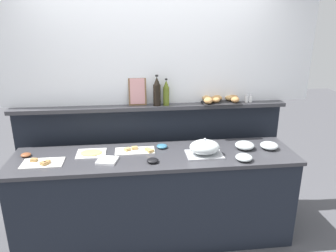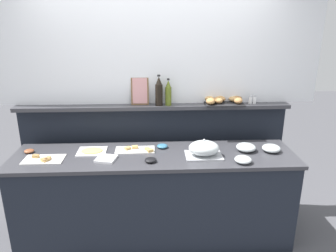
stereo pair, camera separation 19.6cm
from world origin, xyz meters
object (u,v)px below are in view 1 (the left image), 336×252
at_px(condiment_bowl_dark, 26,155).
at_px(bread_basket, 220,99).
at_px(glass_bowl_medium, 245,146).
at_px(olive_oil_bottle, 166,93).
at_px(sandwich_platter_front, 42,163).
at_px(framed_picture, 137,91).
at_px(glass_bowl_large, 269,146).
at_px(serving_cloche, 205,148).
at_px(condiment_bowl_red, 162,146).
at_px(salt_shaker, 247,98).
at_px(sandwich_platter_rear, 136,150).
at_px(pepper_shaker, 251,98).
at_px(glass_bowl_small, 244,158).
at_px(cold_cuts_platter, 91,153).
at_px(condiment_bowl_cream, 153,160).
at_px(napkin_stack, 107,160).
at_px(wine_bottle_dark, 157,92).

xyz_separation_m(condiment_bowl_dark, bread_basket, (1.93, 0.34, 0.39)).
bearing_deg(glass_bowl_medium, olive_oil_bottle, 152.83).
distance_m(sandwich_platter_front, framed_picture, 1.14).
relative_size(glass_bowl_large, olive_oil_bottle, 0.63).
bearing_deg(serving_cloche, condiment_bowl_red, 150.27).
relative_size(sandwich_platter_front, salt_shaker, 4.12).
xyz_separation_m(condiment_bowl_dark, framed_picture, (1.06, 0.37, 0.49)).
bearing_deg(bread_basket, serving_cloche, -118.56).
xyz_separation_m(sandwich_platter_rear, pepper_shaker, (1.23, 0.33, 0.40)).
bearing_deg(pepper_shaker, salt_shaker, 180.00).
xyz_separation_m(glass_bowl_small, framed_picture, (-0.92, 0.69, 0.48)).
height_order(glass_bowl_large, pepper_shaker, pepper_shaker).
distance_m(cold_cuts_platter, condiment_bowl_dark, 0.60).
bearing_deg(sandwich_platter_front, condiment_bowl_cream, -5.17).
distance_m(condiment_bowl_cream, napkin_stack, 0.41).
relative_size(cold_cuts_platter, condiment_bowl_cream, 2.55).
bearing_deg(condiment_bowl_red, condiment_bowl_dark, -177.51).
xyz_separation_m(serving_cloche, napkin_stack, (-0.90, -0.04, -0.06)).
distance_m(serving_cloche, napkin_stack, 0.90).
bearing_deg(sandwich_platter_front, cold_cuts_platter, 22.01).
bearing_deg(bread_basket, wine_bottle_dark, -177.16).
distance_m(serving_cloche, pepper_shaker, 0.84).
distance_m(condiment_bowl_red, napkin_stack, 0.58).
bearing_deg(salt_shaker, glass_bowl_large, -75.06).
bearing_deg(condiment_bowl_cream, napkin_stack, 170.88).
bearing_deg(olive_oil_bottle, framed_picture, 170.44).
distance_m(glass_bowl_small, condiment_bowl_red, 0.80).
height_order(cold_cuts_platter, glass_bowl_medium, glass_bowl_medium).
xyz_separation_m(glass_bowl_small, olive_oil_bottle, (-0.63, 0.64, 0.46)).
height_order(sandwich_platter_front, glass_bowl_small, glass_bowl_small).
xyz_separation_m(serving_cloche, glass_bowl_medium, (0.43, 0.10, -0.04)).
bearing_deg(condiment_bowl_cream, pepper_shaker, 28.51).
relative_size(cold_cuts_platter, glass_bowl_small, 1.79).
xyz_separation_m(serving_cloche, condiment_bowl_cream, (-0.49, -0.11, -0.05)).
xyz_separation_m(sandwich_platter_rear, glass_bowl_large, (1.30, -0.09, 0.02)).
bearing_deg(bread_basket, glass_bowl_large, -47.63).
xyz_separation_m(salt_shaker, pepper_shaker, (0.04, 0.00, 0.00)).
xyz_separation_m(sandwich_platter_front, bread_basket, (1.74, 0.52, 0.40)).
distance_m(sandwich_platter_rear, condiment_bowl_dark, 1.02).
distance_m(sandwich_platter_front, wine_bottle_dark, 1.27).
bearing_deg(pepper_shaker, serving_cloche, -140.82).
distance_m(condiment_bowl_red, framed_picture, 0.62).
bearing_deg(wine_bottle_dark, salt_shaker, 1.16).
distance_m(glass_bowl_large, glass_bowl_medium, 0.24).
relative_size(condiment_bowl_red, framed_picture, 0.37).
distance_m(glass_bowl_medium, salt_shaker, 0.56).
bearing_deg(condiment_bowl_dark, sandwich_platter_front, -43.20).
relative_size(glass_bowl_small, olive_oil_bottle, 0.55).
bearing_deg(glass_bowl_medium, salt_shaker, 71.71).
bearing_deg(salt_shaker, condiment_bowl_cream, -150.49).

